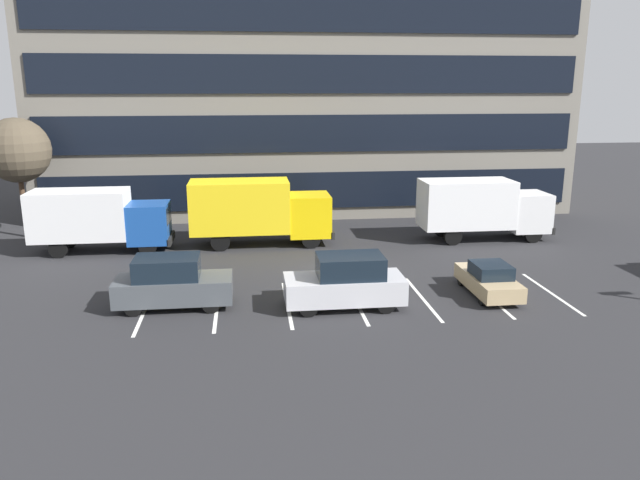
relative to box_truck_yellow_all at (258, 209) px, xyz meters
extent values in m
plane|color=#262628|center=(3.72, -5.53, -2.01)|extent=(120.00, 120.00, 0.00)
cube|color=slate|center=(3.72, 12.47, 5.19)|extent=(35.18, 13.14, 14.40)
cube|color=black|center=(3.72, 5.84, -0.03)|extent=(33.77, 0.16, 2.30)
cube|color=black|center=(3.72, 5.84, 3.57)|extent=(33.77, 0.16, 2.30)
cube|color=black|center=(3.72, 5.84, 7.17)|extent=(33.77, 0.16, 2.30)
cube|color=black|center=(3.72, 5.84, 10.77)|extent=(33.77, 0.16, 2.30)
cube|color=silver|center=(-4.68, -9.61, -2.00)|extent=(0.14, 5.40, 0.01)
cube|color=silver|center=(-1.88, -9.61, -2.00)|extent=(0.14, 5.40, 0.01)
cube|color=silver|center=(0.92, -9.61, -2.00)|extent=(0.14, 5.40, 0.01)
cube|color=silver|center=(3.72, -9.61, -2.00)|extent=(0.14, 5.40, 0.01)
cube|color=silver|center=(6.52, -9.61, -2.00)|extent=(0.14, 5.40, 0.01)
cube|color=silver|center=(9.32, -9.61, -2.00)|extent=(0.14, 5.40, 0.01)
cube|color=silver|center=(12.12, -9.61, -2.00)|extent=(0.14, 5.40, 0.01)
cube|color=yellow|center=(2.79, 0.00, -0.38)|extent=(2.24, 2.44, 2.24)
cube|color=black|center=(3.89, 0.00, 0.07)|extent=(0.06, 2.05, 0.99)
cube|color=yellow|center=(-0.97, 0.00, 0.18)|extent=(5.29, 2.55, 2.75)
cube|color=black|center=(3.97, 0.00, -1.34)|extent=(0.20, 2.44, 0.41)
cylinder|color=black|center=(2.79, 1.05, -1.50)|extent=(1.02, 0.31, 1.02)
cylinder|color=black|center=(2.79, -1.05, -1.50)|extent=(1.02, 0.31, 1.02)
cylinder|color=black|center=(-2.03, 1.05, -1.50)|extent=(1.02, 0.31, 1.02)
cylinder|color=black|center=(-2.03, -1.05, -1.50)|extent=(1.02, 0.31, 1.02)
cube|color=#194799|center=(-5.74, -0.43, -0.51)|extent=(2.06, 2.25, 2.06)
cube|color=black|center=(-4.72, -0.43, -0.09)|extent=(0.06, 1.89, 0.91)
cube|color=white|center=(-9.21, -0.43, 0.01)|extent=(4.88, 2.34, 2.53)
cube|color=black|center=(-4.66, -0.43, -1.40)|extent=(0.19, 2.25, 0.38)
cylinder|color=black|center=(-5.74, 0.53, -1.54)|extent=(0.94, 0.28, 0.94)
cylinder|color=black|center=(-5.74, -1.40, -1.54)|extent=(0.94, 0.28, 0.94)
cylinder|color=black|center=(-10.18, 0.53, -1.54)|extent=(0.94, 0.28, 0.94)
cylinder|color=black|center=(-10.18, -1.40, -1.54)|extent=(0.94, 0.28, 0.94)
cube|color=white|center=(15.22, -0.32, -0.45)|extent=(2.15, 2.34, 2.15)
cube|color=black|center=(16.27, -0.32, -0.02)|extent=(0.06, 1.97, 0.94)
cube|color=white|center=(11.61, -0.32, 0.09)|extent=(5.07, 2.44, 2.63)
cube|color=black|center=(16.34, -0.32, -1.37)|extent=(0.20, 2.34, 0.39)
cylinder|color=black|center=(15.22, 0.68, -1.52)|extent=(0.98, 0.29, 0.98)
cylinder|color=black|center=(15.22, -1.33, -1.52)|extent=(0.98, 0.29, 0.98)
cylinder|color=black|center=(10.60, 0.68, -1.52)|extent=(0.98, 0.29, 0.98)
cylinder|color=black|center=(10.60, -1.33, -1.52)|extent=(0.98, 0.29, 0.98)
cube|color=#474C51|center=(-3.53, -9.37, -1.26)|extent=(4.56, 1.93, 0.94)
cube|color=black|center=(-3.76, -9.37, -0.37)|extent=(2.51, 1.70, 0.84)
cylinder|color=black|center=(-2.08, -8.52, -1.67)|extent=(0.67, 0.22, 0.67)
cylinder|color=black|center=(-2.08, -10.21, -1.67)|extent=(0.67, 0.22, 0.67)
cylinder|color=black|center=(-4.99, -8.52, -1.67)|extent=(0.67, 0.22, 0.67)
cylinder|color=black|center=(-4.99, -10.21, -1.67)|extent=(0.67, 0.22, 0.67)
cube|color=silver|center=(3.13, -10.20, -1.24)|extent=(4.69, 1.99, 0.97)
cube|color=black|center=(3.36, -10.20, -0.32)|extent=(2.58, 1.75, 0.87)
cylinder|color=black|center=(1.63, -11.07, -1.66)|extent=(0.69, 0.22, 0.69)
cylinder|color=black|center=(1.63, -9.32, -1.66)|extent=(0.69, 0.22, 0.69)
cylinder|color=black|center=(4.63, -11.07, -1.66)|extent=(0.69, 0.22, 0.69)
cylinder|color=black|center=(4.63, -9.32, -1.66)|extent=(0.69, 0.22, 0.69)
cube|color=tan|center=(9.38, -9.41, -1.47)|extent=(1.63, 3.89, 0.63)
cube|color=black|center=(9.38, -9.61, -0.88)|extent=(1.43, 1.64, 0.54)
cylinder|color=black|center=(8.67, -8.17, -1.73)|extent=(0.20, 0.54, 0.54)
cylinder|color=black|center=(10.09, -8.17, -1.73)|extent=(0.20, 0.54, 0.54)
cylinder|color=black|center=(8.67, -10.66, -1.73)|extent=(0.20, 0.54, 0.54)
cylinder|color=black|center=(10.09, -10.66, -1.73)|extent=(0.20, 0.54, 0.54)
cylinder|color=#473323|center=(-13.28, 3.47, -0.22)|extent=(0.28, 0.28, 3.57)
sphere|color=#4C4233|center=(-13.28, 3.47, 2.99)|extent=(3.63, 3.63, 3.63)
camera|label=1|loc=(-0.59, -32.94, 6.60)|focal=34.54mm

